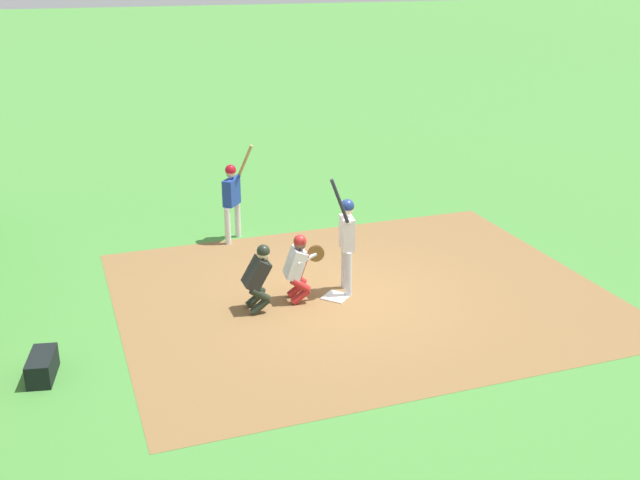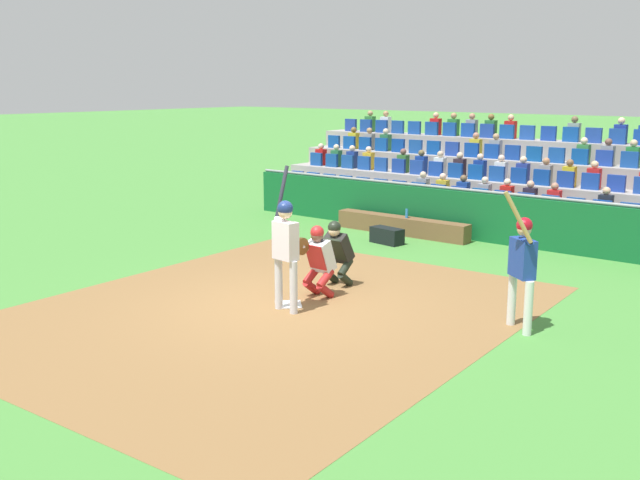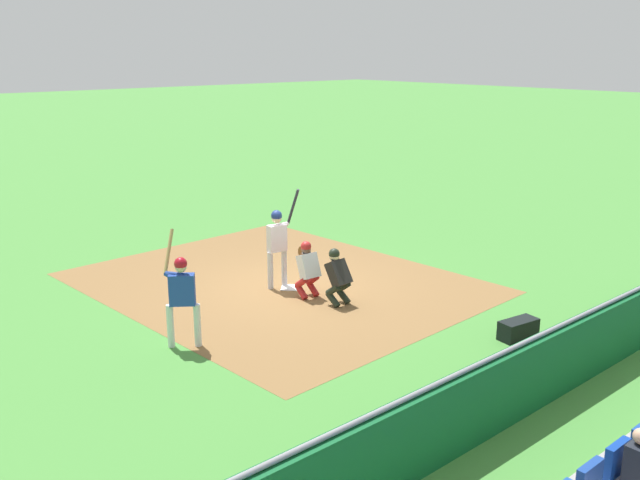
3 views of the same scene
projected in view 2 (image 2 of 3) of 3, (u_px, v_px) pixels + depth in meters
name	position (u px, v px, depth m)	size (l,w,h in m)	color
ground_plane	(288.00, 305.00, 12.42)	(160.00, 160.00, 0.00)	#478A39
infield_dirt_patch	(268.00, 312.00, 12.04)	(7.34, 8.95, 0.01)	olive
home_plate_marker	(288.00, 304.00, 12.42)	(0.44, 0.44, 0.02)	white
batter_at_plate	(285.00, 242.00, 11.89)	(0.61, 0.58, 2.35)	silver
catcher_crouching	(318.00, 257.00, 12.75)	(0.48, 0.72, 1.30)	#B12222
home_plate_umpire	(337.00, 250.00, 13.47)	(0.48, 0.51, 1.26)	black
dugout_wall	(477.00, 216.00, 17.51)	(13.69, 0.24, 1.22)	#115B2B
dugout_bench	(402.00, 226.00, 18.25)	(3.64, 0.40, 0.44)	brown
water_bottle_on_bench	(407.00, 213.00, 18.05)	(0.07, 0.07, 0.23)	#2C79C1
equipment_duffel_bag	(387.00, 236.00, 17.20)	(0.80, 0.36, 0.38)	black
on_deck_batter	(522.00, 261.00, 10.96)	(0.58, 0.74, 2.18)	silver
bleacher_stand	(545.00, 188.00, 20.56)	(16.43, 3.78, 2.78)	#9C9793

